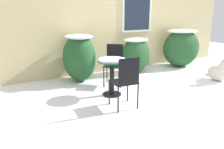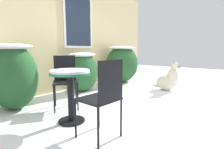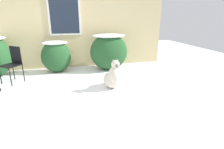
{
  "view_description": "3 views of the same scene",
  "coord_description": "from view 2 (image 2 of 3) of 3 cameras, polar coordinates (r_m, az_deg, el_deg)",
  "views": [
    {
      "loc": [
        -3.45,
        -3.51,
        1.73
      ],
      "look_at": [
        -1.33,
        0.37,
        0.45
      ],
      "focal_mm": 35.0,
      "sensor_mm": 36.0,
      "label": 1
    },
    {
      "loc": [
        -2.99,
        -1.64,
        1.09
      ],
      "look_at": [
        0.0,
        0.6,
        0.55
      ],
      "focal_mm": 28.0,
      "sensor_mm": 36.0,
      "label": 2
    },
    {
      "loc": [
        0.59,
        -4.09,
        1.75
      ],
      "look_at": [
        1.58,
        -0.04,
        0.35
      ],
      "focal_mm": 28.0,
      "sensor_mm": 36.0,
      "label": 3
    }
  ],
  "objects": [
    {
      "name": "ground_plane",
      "position": [
        3.58,
        7.82,
        -9.58
      ],
      "size": [
        16.0,
        16.0,
        0.0
      ],
      "primitive_type": "plane",
      "color": "white"
    },
    {
      "name": "house_wall",
      "position": [
        4.9,
        -15.41,
        13.48
      ],
      "size": [
        8.0,
        0.1,
        3.1
      ],
      "color": "#D1BC84",
      "rests_on": "ground_plane"
    },
    {
      "name": "shrub_left",
      "position": [
        3.62,
        -29.67,
        -0.1
      ],
      "size": [
        0.82,
        0.98,
        1.2
      ],
      "color": "#235128",
      "rests_on": "ground_plane"
    },
    {
      "name": "shrub_middle",
      "position": [
        4.58,
        -9.47,
        1.24
      ],
      "size": [
        0.92,
        0.63,
        1.01
      ],
      "color": "#235128",
      "rests_on": "ground_plane"
    },
    {
      "name": "shrub_right",
      "position": [
        5.83,
        3.35,
        3.75
      ],
      "size": [
        1.25,
        0.96,
        1.2
      ],
      "color": "#235128",
      "rests_on": "ground_plane"
    },
    {
      "name": "patio_table",
      "position": [
        2.65,
        -13.41,
        -2.82
      ],
      "size": [
        0.59,
        0.59,
        0.79
      ],
      "color": "black",
      "rests_on": "ground_plane"
    },
    {
      "name": "patio_chair_near_table",
      "position": [
        3.38,
        -15.02,
        -1.28
      ],
      "size": [
        0.61,
        0.61,
        0.97
      ],
      "rotation": [
        0.0,
        0.0,
        -0.66
      ],
      "color": "black",
      "rests_on": "ground_plane"
    },
    {
      "name": "patio_chair_far_side",
      "position": [
        2.08,
        -2.97,
        -6.88
      ],
      "size": [
        0.47,
        0.47,
        0.97
      ],
      "rotation": [
        0.0,
        0.0,
        3.06
      ],
      "color": "black",
      "rests_on": "ground_plane"
    },
    {
      "name": "dog",
      "position": [
        4.9,
        17.98,
        -1.64
      ],
      "size": [
        0.52,
        0.73,
        0.78
      ],
      "rotation": [
        0.0,
        0.0,
        0.2
      ],
      "color": "beige",
      "rests_on": "ground_plane"
    }
  ]
}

